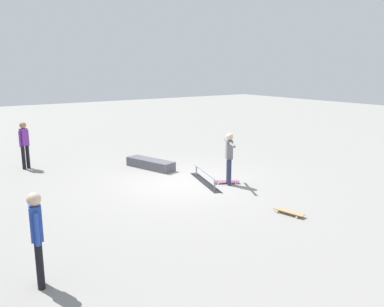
{
  "coord_description": "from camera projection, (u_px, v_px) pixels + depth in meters",
  "views": [
    {
      "loc": [
        -10.09,
        6.62,
        3.58
      ],
      "look_at": [
        -0.44,
        -0.15,
        1.0
      ],
      "focal_mm": 37.16,
      "sensor_mm": 36.0,
      "label": 1
    }
  ],
  "objects": [
    {
      "name": "skate_ledge",
      "position": [
        150.0,
        164.0,
        14.27
      ],
      "size": [
        2.03,
        1.07,
        0.33
      ],
      "primitive_type": "cube",
      "rotation": [
        0.0,
        0.0,
        0.28
      ],
      "color": "#595960",
      "rests_on": "ground_plane"
    },
    {
      "name": "skater_main",
      "position": [
        229.0,
        155.0,
        12.13
      ],
      "size": [
        1.19,
        0.67,
        1.62
      ],
      "rotation": [
        0.0,
        0.0,
        2.66
      ],
      "color": "#2D3351",
      "rests_on": "ground_plane"
    },
    {
      "name": "ground_plane",
      "position": [
        180.0,
        183.0,
        12.55
      ],
      "size": [
        60.0,
        60.0,
        0.0
      ],
      "primitive_type": "plane",
      "color": "gray"
    },
    {
      "name": "loose_skateboard_natural",
      "position": [
        289.0,
        212.0,
        9.81
      ],
      "size": [
        0.82,
        0.37,
        0.09
      ],
      "rotation": [
        0.0,
        0.0,
        0.19
      ],
      "color": "tan",
      "rests_on": "ground_plane"
    },
    {
      "name": "bystander_blue_shirt",
      "position": [
        37.0,
        235.0,
        6.42
      ],
      "size": [
        0.37,
        0.23,
        1.63
      ],
      "rotation": [
        0.0,
        0.0,
        6.09
      ],
      "color": "black",
      "rests_on": "ground_plane"
    },
    {
      "name": "grind_rail",
      "position": [
        205.0,
        178.0,
        12.53
      ],
      "size": [
        2.28,
        0.91,
        0.36
      ],
      "rotation": [
        0.0,
        0.0,
        -0.3
      ],
      "color": "black",
      "rests_on": "ground_plane"
    },
    {
      "name": "bystander_purple_shirt",
      "position": [
        24.0,
        143.0,
        14.06
      ],
      "size": [
        0.26,
        0.38,
        1.69
      ],
      "rotation": [
        0.0,
        0.0,
        5.05
      ],
      "color": "black",
      "rests_on": "ground_plane"
    },
    {
      "name": "skateboard_main",
      "position": [
        226.0,
        181.0,
        12.45
      ],
      "size": [
        0.57,
        0.79,
        0.09
      ],
      "rotation": [
        0.0,
        0.0,
        4.19
      ],
      "color": "#E05993",
      "rests_on": "ground_plane"
    }
  ]
}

